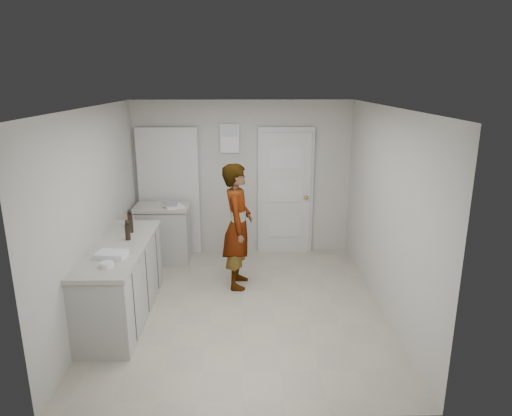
{
  "coord_description": "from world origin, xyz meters",
  "views": [
    {
      "loc": [
        0.06,
        -5.27,
        2.81
      ],
      "look_at": [
        0.18,
        0.4,
        1.2
      ],
      "focal_mm": 32.0,
      "sensor_mm": 36.0,
      "label": 1
    }
  ],
  "objects_px": {
    "spice_jar": "(132,229)",
    "cake_mix_box": "(129,221)",
    "oil_cruet_b": "(130,222)",
    "egg_bowl": "(107,265)",
    "oil_cruet_a": "(128,230)",
    "baking_dish": "(112,255)",
    "person": "(238,226)"
  },
  "relations": [
    {
      "from": "person",
      "to": "cake_mix_box",
      "type": "bearing_deg",
      "value": 100.16
    },
    {
      "from": "oil_cruet_b",
      "to": "person",
      "type": "bearing_deg",
      "value": 15.81
    },
    {
      "from": "oil_cruet_b",
      "to": "egg_bowl",
      "type": "xyz_separation_m",
      "value": [
        0.02,
        -1.12,
        -0.12
      ]
    },
    {
      "from": "egg_bowl",
      "to": "oil_cruet_a",
      "type": "bearing_deg",
      "value": 89.1
    },
    {
      "from": "oil_cruet_a",
      "to": "egg_bowl",
      "type": "xyz_separation_m",
      "value": [
        -0.01,
        -0.84,
        -0.09
      ]
    },
    {
      "from": "person",
      "to": "baking_dish",
      "type": "relative_size",
      "value": 5.07
    },
    {
      "from": "egg_bowl",
      "to": "oil_cruet_b",
      "type": "bearing_deg",
      "value": 91.09
    },
    {
      "from": "cake_mix_box",
      "to": "oil_cruet_b",
      "type": "height_order",
      "value": "oil_cruet_b"
    },
    {
      "from": "spice_jar",
      "to": "egg_bowl",
      "type": "height_order",
      "value": "spice_jar"
    },
    {
      "from": "person",
      "to": "oil_cruet_a",
      "type": "distance_m",
      "value": 1.49
    },
    {
      "from": "person",
      "to": "spice_jar",
      "type": "distance_m",
      "value": 1.39
    },
    {
      "from": "baking_dish",
      "to": "egg_bowl",
      "type": "bearing_deg",
      "value": -83.75
    },
    {
      "from": "oil_cruet_a",
      "to": "oil_cruet_b",
      "type": "height_order",
      "value": "oil_cruet_b"
    },
    {
      "from": "cake_mix_box",
      "to": "oil_cruet_b",
      "type": "xyz_separation_m",
      "value": [
        0.07,
        -0.22,
        0.06
      ]
    },
    {
      "from": "person",
      "to": "spice_jar",
      "type": "relative_size",
      "value": 23.88
    },
    {
      "from": "oil_cruet_a",
      "to": "oil_cruet_b",
      "type": "bearing_deg",
      "value": 96.96
    },
    {
      "from": "spice_jar",
      "to": "oil_cruet_b",
      "type": "height_order",
      "value": "oil_cruet_b"
    },
    {
      "from": "person",
      "to": "baking_dish",
      "type": "height_order",
      "value": "person"
    },
    {
      "from": "cake_mix_box",
      "to": "oil_cruet_a",
      "type": "height_order",
      "value": "oil_cruet_a"
    },
    {
      "from": "spice_jar",
      "to": "egg_bowl",
      "type": "distance_m",
      "value": 1.15
    },
    {
      "from": "oil_cruet_b",
      "to": "egg_bowl",
      "type": "distance_m",
      "value": 1.12
    },
    {
      "from": "oil_cruet_a",
      "to": "spice_jar",
      "type": "bearing_deg",
      "value": 94.58
    },
    {
      "from": "person",
      "to": "cake_mix_box",
      "type": "height_order",
      "value": "person"
    },
    {
      "from": "spice_jar",
      "to": "cake_mix_box",
      "type": "bearing_deg",
      "value": 113.36
    },
    {
      "from": "cake_mix_box",
      "to": "egg_bowl",
      "type": "height_order",
      "value": "cake_mix_box"
    },
    {
      "from": "cake_mix_box",
      "to": "egg_bowl",
      "type": "bearing_deg",
      "value": -73.58
    },
    {
      "from": "spice_jar",
      "to": "egg_bowl",
      "type": "bearing_deg",
      "value": -89.4
    },
    {
      "from": "baking_dish",
      "to": "egg_bowl",
      "type": "distance_m",
      "value": 0.28
    },
    {
      "from": "person",
      "to": "oil_cruet_b",
      "type": "relative_size",
      "value": 5.86
    },
    {
      "from": "cake_mix_box",
      "to": "spice_jar",
      "type": "xyz_separation_m",
      "value": [
        0.08,
        -0.18,
        -0.05
      ]
    },
    {
      "from": "oil_cruet_a",
      "to": "baking_dish",
      "type": "relative_size",
      "value": 0.74
    },
    {
      "from": "oil_cruet_a",
      "to": "baking_dish",
      "type": "xyz_separation_m",
      "value": [
        -0.04,
        -0.55,
        -0.09
      ]
    }
  ]
}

